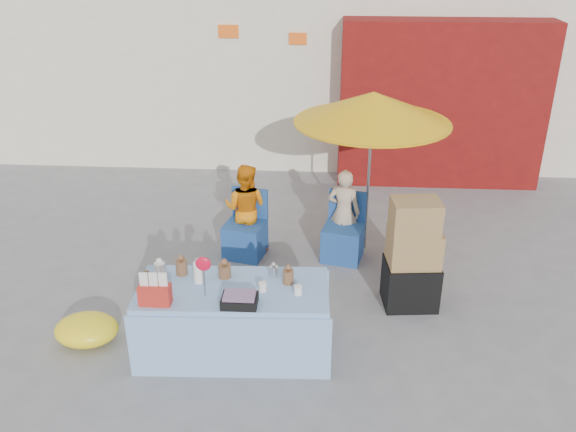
# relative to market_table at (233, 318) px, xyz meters

# --- Properties ---
(ground) EXTENTS (80.00, 80.00, 0.00)m
(ground) POSITION_rel_market_table_xyz_m (0.47, 0.45, -0.37)
(ground) COLOR slate
(ground) RESTS_ON ground
(market_table) EXTENTS (1.92, 0.95, 1.14)m
(market_table) POSITION_rel_market_table_xyz_m (0.00, 0.00, 0.00)
(market_table) COLOR #87AFD8
(market_table) RESTS_ON ground
(chair_left) EXTENTS (0.57, 0.56, 0.85)m
(chair_left) POSITION_rel_market_table_xyz_m (-0.14, 1.96, -0.12)
(chair_left) COLOR #1F488F
(chair_left) RESTS_ON ground
(chair_right) EXTENTS (0.57, 0.56, 0.85)m
(chair_right) POSITION_rel_market_table_xyz_m (1.11, 1.96, -0.12)
(chair_right) COLOR #1F488F
(chair_right) RESTS_ON ground
(vendor_orange) EXTENTS (0.66, 0.57, 1.19)m
(vendor_orange) POSITION_rel_market_table_xyz_m (-0.14, 2.09, 0.22)
(vendor_orange) COLOR orange
(vendor_orange) RESTS_ON ground
(vendor_beige) EXTENTS (0.47, 0.36, 1.15)m
(vendor_beige) POSITION_rel_market_table_xyz_m (1.11, 2.09, 0.20)
(vendor_beige) COLOR tan
(vendor_beige) RESTS_ON ground
(umbrella) EXTENTS (1.90, 1.90, 2.09)m
(umbrella) POSITION_rel_market_table_xyz_m (1.41, 2.24, 1.52)
(umbrella) COLOR gray
(umbrella) RESTS_ON ground
(box_stack) EXTENTS (0.62, 0.53, 1.28)m
(box_stack) POSITION_rel_market_table_xyz_m (1.84, 0.94, 0.22)
(box_stack) COLOR black
(box_stack) RESTS_ON ground
(tarp_bundle) EXTENTS (0.77, 0.68, 0.29)m
(tarp_bundle) POSITION_rel_market_table_xyz_m (-1.52, 0.02, -0.23)
(tarp_bundle) COLOR yellow
(tarp_bundle) RESTS_ON ground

